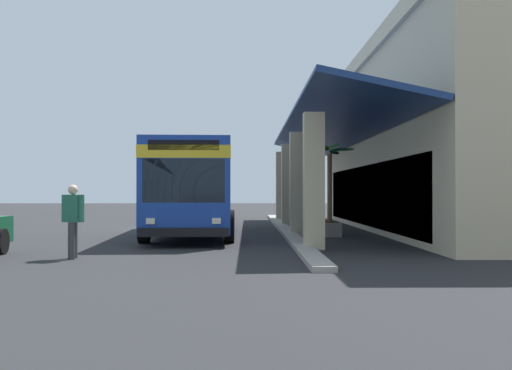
% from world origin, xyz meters
% --- Properties ---
extents(ground, '(120.00, 120.00, 0.00)m').
position_xyz_m(ground, '(0.00, 8.00, 0.00)').
color(ground, '#262628').
extents(curb_strip, '(27.59, 0.50, 0.12)m').
position_xyz_m(curb_strip, '(1.51, 5.24, 0.06)').
color(curb_strip, '#9E998E').
rests_on(curb_strip, ground).
extents(transit_bus, '(11.31, 3.15, 3.34)m').
position_xyz_m(transit_bus, '(4.41, 1.77, 1.85)').
color(transit_bus, '#193D9E').
rests_on(transit_bus, ground).
extents(pedestrian, '(0.47, 0.56, 1.71)m').
position_xyz_m(pedestrian, '(12.61, -0.26, 0.96)').
color(pedestrian, '#38383D').
rests_on(pedestrian, ground).
extents(potted_palm, '(1.66, 1.62, 3.19)m').
position_xyz_m(potted_palm, '(5.30, 6.59, 0.91)').
color(potted_palm, gray).
rests_on(potted_palm, ground).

